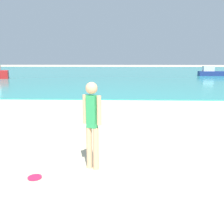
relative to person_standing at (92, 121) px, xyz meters
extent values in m
cube|color=teal|center=(0.44, 38.64, -0.95)|extent=(160.00, 60.00, 0.06)
cylinder|color=#DDAD84|center=(-0.07, 0.03, -0.56)|extent=(0.11, 0.11, 0.85)
cylinder|color=#DDAD84|center=(0.07, -0.03, -0.56)|extent=(0.11, 0.11, 0.85)
cube|color=#2DA35B|center=(0.00, 0.00, 0.18)|extent=(0.23, 0.19, 0.63)
sphere|color=#DDAD84|center=(0.00, 0.00, 0.63)|extent=(0.23, 0.23, 0.23)
cylinder|color=#DDAD84|center=(-0.14, 0.07, 0.22)|extent=(0.08, 0.08, 0.56)
cylinder|color=#DDAD84|center=(0.14, -0.07, 0.22)|extent=(0.08, 0.08, 0.56)
cylinder|color=#E51E4C|center=(-1.02, -0.47, -0.97)|extent=(0.26, 0.26, 0.03)
cube|color=navy|center=(12.14, 28.41, -0.63)|extent=(3.70, 1.29, 0.59)
cube|color=silver|center=(11.48, 28.43, -0.01)|extent=(1.34, 0.86, 0.66)
camera|label=1|loc=(0.57, -4.74, 1.16)|focal=40.86mm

